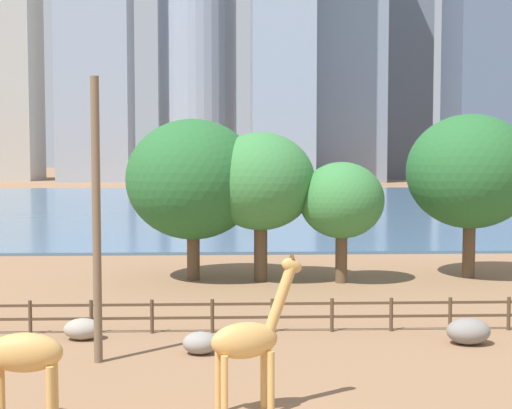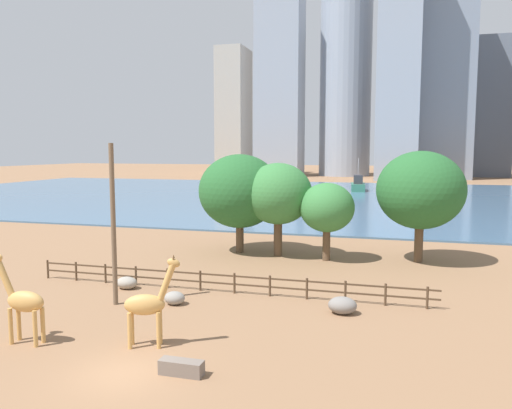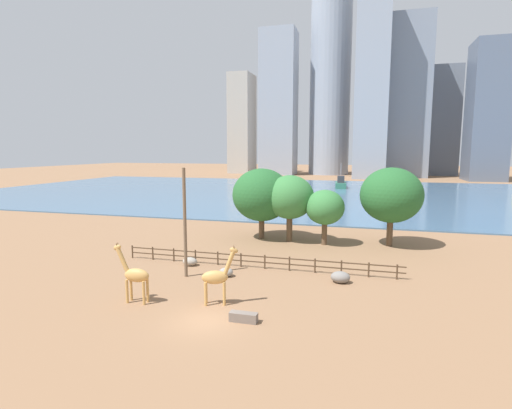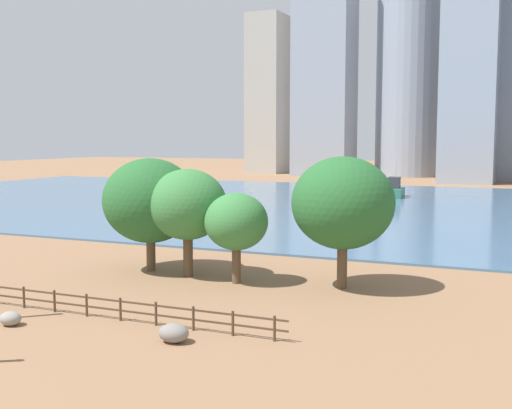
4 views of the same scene
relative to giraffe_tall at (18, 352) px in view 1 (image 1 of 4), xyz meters
The scene contains 19 objects.
ground_plane 78.65m from the giraffe_tall, 85.54° to the left, with size 400.00×400.00×0.00m, color #8C6647.
harbor_water 75.65m from the giraffe_tall, 85.36° to the left, with size 180.00×86.00×0.20m, color #476B8C.
giraffe_tall is the anchor object (origin of this frame).
giraffe_companion 5.90m from the giraffe_tall, 11.91° to the left, with size 2.66×1.32×4.27m.
utility_pole 6.97m from the giraffe_tall, 81.74° to the left, with size 0.28×0.28×9.38m, color brown.
boulder_near_fence 8.59m from the giraffe_tall, 59.68° to the left, with size 1.22×1.03×0.77m, color gray.
boulder_by_pole 16.22m from the giraffe_tall, 30.76° to the left, with size 1.58×1.26×0.94m, color gray.
boulder_small 9.63m from the giraffe_tall, 90.92° to the left, with size 1.40×1.05×0.79m, color gray.
enclosure_fence 12.04m from the giraffe_tall, 60.12° to the left, with size 26.12×0.14×1.30m.
tree_left_large 23.19m from the giraffe_tall, 81.49° to the left, with size 7.15×7.15×8.63m.
tree_center_broad 23.36m from the giraffe_tall, 72.41° to the left, with size 5.75×5.75×7.91m.
tree_right_tall 29.54m from the giraffe_tall, 51.04° to the left, with size 6.91×6.91×8.93m.
tree_left_small 24.26m from the giraffe_tall, 62.36° to the left, with size 4.45×4.45×6.36m.
boat_sailboat 91.14m from the giraffe_tall, 84.52° to the left, with size 3.53×8.10×7.09m.
skyline_tower_needle 167.21m from the giraffe_tall, 104.78° to the left, with size 10.03×15.39×46.18m, color #ADA89E.
skyline_tower_glass 156.43m from the giraffe_tall, 98.53° to the left, with size 15.21×13.49×62.11m, color #939EAD.
skyline_block_left 172.20m from the giraffe_tall, 74.60° to the left, with size 14.66×10.59×45.92m, color slate.
skyline_tower_short 148.63m from the giraffe_tall, 67.60° to the left, with size 12.18×14.98×48.31m, color slate.
skyline_tower_far 154.47m from the giraffe_tall, 78.53° to the left, with size 16.92×13.36×62.70m, color gray.
Camera 1 is at (-0.97, -17.62, 7.03)m, focal length 55.00 mm.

